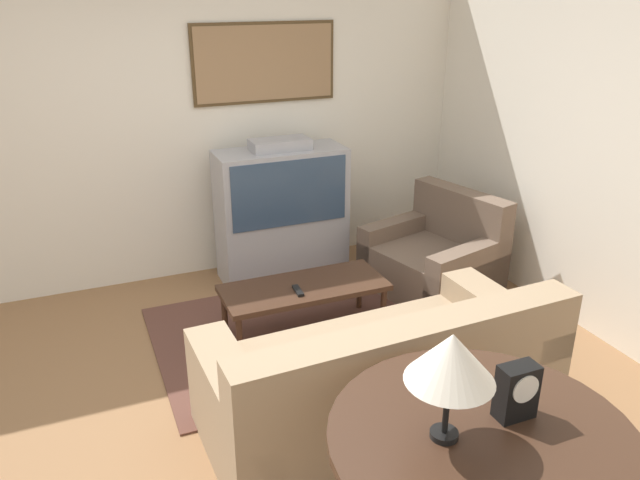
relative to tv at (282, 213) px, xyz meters
The scene contains 12 objects.
ground_plane 2.00m from the tv, 114.81° to the right, with size 12.00×12.00×0.00m, color #8E6642.
wall_back 1.17m from the tv, 153.74° to the left, with size 12.00×0.10×2.70m.
wall_right 2.63m from the tv, 43.60° to the right, with size 0.06×12.00×2.70m.
area_rug 1.21m from the tv, 106.76° to the right, with size 1.94×1.62×0.01m.
tv is the anchor object (origin of this frame).
couch 2.19m from the tv, 94.17° to the right, with size 2.03×1.03×0.85m.
armchair 1.37m from the tv, 34.71° to the right, with size 1.06×1.13×0.83m.
coffee_table 1.08m from the tv, 100.81° to the right, with size 1.19×0.50×0.41m.
console_table 3.29m from the tv, 95.42° to the right, with size 1.22×1.22×0.82m.
table_lamp 3.30m from the tv, 98.15° to the right, with size 0.34×0.34×0.45m.
mantel_clock 3.24m from the tv, 92.40° to the right, with size 0.16×0.10×0.23m.
remote 1.17m from the tv, 103.81° to the right, with size 0.05×0.16×0.02m.
Camera 1 is at (-0.83, -3.07, 2.43)m, focal length 35.00 mm.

